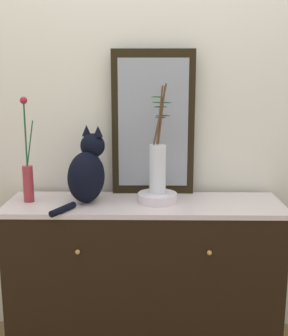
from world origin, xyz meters
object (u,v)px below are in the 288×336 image
Objects in this scene: sideboard at (144,277)px; vase_glass_clear at (158,164)px; vase_slim_green at (28,176)px; bowl_porcelain at (157,198)px; mirror_leaning at (153,123)px; cat_sitting at (87,171)px.

sideboard is 0.62m from vase_glass_clear.
vase_slim_green reaches higher than bowl_porcelain.
bowl_porcelain is 0.36× the size of vase_glass_clear.
bowl_porcelain reaches higher than sideboard.
bowl_porcelain is at bearing -108.47° from vase_glass_clear.
vase_glass_clear is (0.07, 0.01, 0.61)m from sideboard.
sideboard is 0.44m from bowl_porcelain.
bowl_porcelain is at bearing -82.76° from mirror_leaning.
mirror_leaning is 1.40× the size of vase_glass_clear.
mirror_leaning is at bearing 15.54° from vase_slim_green.
vase_slim_green reaches higher than sideboard.
vase_slim_green is (-0.64, -0.18, -0.25)m from mirror_leaning.
cat_sitting reaches higher than sideboard.
cat_sitting is 0.36m from vase_glass_clear.
vase_glass_clear is (0.36, -0.00, 0.04)m from cat_sitting.
mirror_leaning is at bearing 76.08° from sideboard.
cat_sitting is at bearing 1.10° from vase_slim_green.
sideboard is 7.04× the size of bowl_porcelain.
vase_glass_clear is (0.00, 0.00, 0.18)m from bowl_porcelain.
bowl_porcelain is 0.18m from vase_glass_clear.
vase_slim_green is at bearing 179.89° from bowl_porcelain.
sideboard is at bearing -174.51° from bowl_porcelain.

